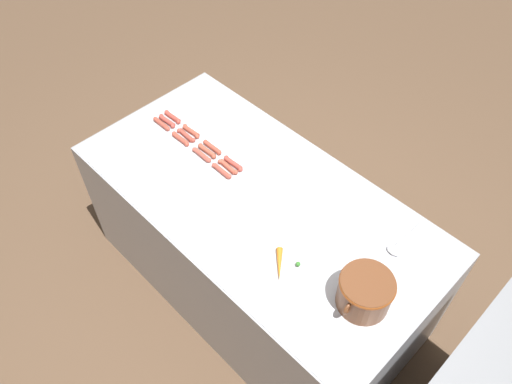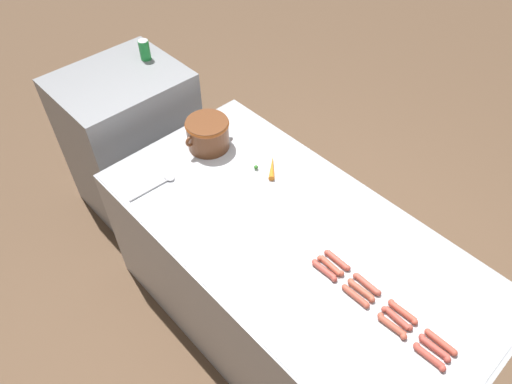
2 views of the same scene
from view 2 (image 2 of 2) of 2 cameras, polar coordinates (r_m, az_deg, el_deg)
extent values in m
plane|color=brown|center=(2.90, 3.56, -15.59)|extent=(20.00, 20.00, 0.00)
cube|color=#9EA0A5|center=(2.53, 4.01, -11.07)|extent=(0.98, 1.96, 0.86)
cube|color=silver|center=(2.17, 4.60, -4.99)|extent=(0.96, 1.92, 0.00)
cube|color=gray|center=(3.26, -14.94, 5.96)|extent=(0.76, 0.63, 1.03)
cylinder|color=#B74639|center=(1.95, 20.61, -18.51)|extent=(0.03, 0.12, 0.03)
sphere|color=#B74639|center=(1.95, 22.03, -19.53)|extent=(0.03, 0.03, 0.03)
sphere|color=#B74639|center=(1.96, 19.21, -17.48)|extent=(0.03, 0.03, 0.03)
cylinder|color=#B14F3B|center=(1.97, 16.44, -15.57)|extent=(0.03, 0.12, 0.03)
sphere|color=#B14F3B|center=(1.96, 17.77, -16.63)|extent=(0.03, 0.03, 0.03)
sphere|color=#B14F3B|center=(1.98, 15.13, -14.51)|extent=(0.03, 0.03, 0.03)
cylinder|color=#B14C39|center=(2.00, 12.18, -12.45)|extent=(0.03, 0.12, 0.03)
sphere|color=#B14C39|center=(1.99, 13.49, -13.44)|extent=(0.03, 0.03, 0.03)
sphere|color=#B14C39|center=(2.01, 10.90, -11.46)|extent=(0.03, 0.03, 0.03)
cylinder|color=#B2483C|center=(2.05, 8.44, -9.54)|extent=(0.03, 0.12, 0.03)
sphere|color=#B2483C|center=(2.03, 9.63, -10.53)|extent=(0.03, 0.03, 0.03)
sphere|color=#B2483C|center=(2.07, 7.27, -8.55)|extent=(0.03, 0.03, 0.03)
cylinder|color=#AE463C|center=(1.98, 21.18, -17.50)|extent=(0.03, 0.12, 0.03)
sphere|color=#AE463C|center=(1.97, 22.57, -18.52)|extent=(0.03, 0.03, 0.03)
sphere|color=#AE463C|center=(1.98, 19.81, -16.48)|extent=(0.03, 0.03, 0.03)
cylinder|color=#AB483A|center=(1.99, 16.99, -14.67)|extent=(0.03, 0.12, 0.03)
sphere|color=#AB483A|center=(1.99, 18.42, -15.58)|extent=(0.03, 0.03, 0.03)
sphere|color=#AB483A|center=(2.00, 15.58, -13.76)|extent=(0.03, 0.03, 0.03)
cylinder|color=#AB523C|center=(2.02, 12.85, -11.72)|extent=(0.03, 0.12, 0.03)
sphere|color=#AB523C|center=(2.01, 14.12, -12.73)|extent=(0.03, 0.03, 0.03)
sphere|color=#AB523C|center=(2.04, 11.60, -10.73)|extent=(0.03, 0.03, 0.03)
cylinder|color=#B6523D|center=(2.06, 9.18, -8.97)|extent=(0.03, 0.12, 0.03)
sphere|color=#B6523D|center=(2.05, 10.47, -9.85)|extent=(0.03, 0.03, 0.03)
sphere|color=#B6523D|center=(2.08, 7.91, -8.09)|extent=(0.03, 0.03, 0.03)
cylinder|color=#B04A39|center=(2.00, 21.84, -16.82)|extent=(0.03, 0.12, 0.03)
sphere|color=#B04A39|center=(1.99, 23.26, -17.77)|extent=(0.03, 0.03, 0.03)
sphere|color=#B04A39|center=(2.00, 20.44, -15.87)|extent=(0.03, 0.03, 0.03)
cylinder|color=#B74B39|center=(2.01, 17.67, -13.92)|extent=(0.03, 0.12, 0.03)
sphere|color=#B74B39|center=(2.00, 19.00, -14.91)|extent=(0.03, 0.03, 0.03)
sphere|color=#B74B39|center=(2.02, 16.36, -12.93)|extent=(0.03, 0.03, 0.03)
cylinder|color=#B04F3F|center=(2.04, 13.52, -11.00)|extent=(0.03, 0.12, 0.03)
sphere|color=#B04F3F|center=(2.03, 14.84, -11.92)|extent=(0.03, 0.03, 0.03)
sphere|color=#B04F3F|center=(2.05, 12.22, -10.08)|extent=(0.03, 0.03, 0.03)
cylinder|color=#B34C3D|center=(2.08, 9.99, -8.28)|extent=(0.03, 0.12, 0.03)
sphere|color=#B34C3D|center=(2.07, 11.24, -9.19)|extent=(0.03, 0.03, 0.03)
sphere|color=#B34C3D|center=(2.10, 8.76, -7.39)|extent=(0.03, 0.03, 0.03)
cylinder|color=brown|center=(2.54, -5.95, 7.13)|extent=(0.23, 0.23, 0.17)
torus|color=#9E4A1B|center=(2.50, -6.08, 8.38)|extent=(0.24, 0.24, 0.03)
torus|color=brown|center=(2.48, -8.05, 6.24)|extent=(0.07, 0.02, 0.07)
torus|color=brown|center=(2.59, -3.99, 8.56)|extent=(0.07, 0.02, 0.07)
cylinder|color=#B7B7BC|center=(2.39, -13.14, 0.18)|extent=(0.22, 0.02, 0.01)
ellipsoid|color=#B7B7BC|center=(2.43, -10.68, 1.84)|extent=(0.05, 0.07, 0.02)
cone|color=orange|center=(2.44, 2.00, 3.08)|extent=(0.15, 0.14, 0.03)
sphere|color=#387F2D|center=(2.43, 0.00, 3.08)|extent=(0.02, 0.02, 0.02)
cylinder|color=#1E8C38|center=(3.06, -13.59, 16.66)|extent=(0.07, 0.07, 0.12)
cylinder|color=silver|center=(3.03, -13.80, 17.67)|extent=(0.06, 0.06, 0.00)
camera|label=1|loc=(3.00, 6.93, 51.88)|focal=35.38mm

